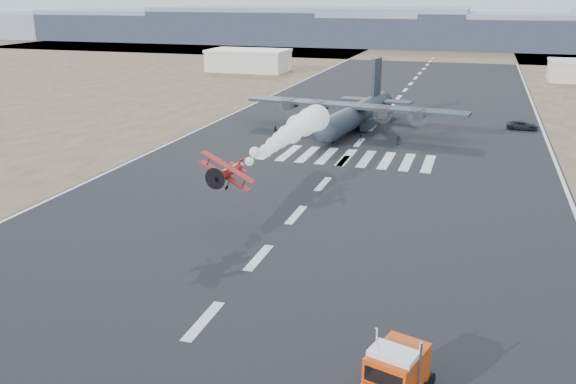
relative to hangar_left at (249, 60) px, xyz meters
The scene contains 21 objects.
ground 154.08m from the hangar_left, 70.27° to the right, with size 500.00×500.00×0.00m, color black.
scrub_far 99.70m from the hangar_left, 58.54° to the left, with size 500.00×80.00×0.00m, color brown.
runway_markings 99.70m from the hangar_left, 58.54° to the right, with size 60.00×260.00×0.01m, color silver, non-canonical shape.
ridge_seg_a 183.53m from the hangar_left, 141.19° to the left, with size 150.00×50.00×13.00m, color slate.
ridge_seg_b 139.02m from the hangar_left, 124.15° to the left, with size 150.00×50.00×15.00m, color slate.
ridge_seg_c 115.84m from the hangar_left, 96.45° to the left, with size 150.00×50.00×17.00m, color slate.
ridge_seg_d 126.25m from the hangar_left, 65.67° to the left, with size 150.00×50.00×13.00m, color slate.
hangar_left is the anchor object (origin of this frame).
semi_truck 164.89m from the hangar_left, 66.10° to the right, with size 4.73×8.70×3.83m.
aerobatic_biplane 134.51m from the hangar_left, 69.92° to the right, with size 5.74×5.60×3.90m.
smoke_trail 112.87m from the hangar_left, 65.25° to the right, with size 3.93×28.89×3.93m.
transport_aircraft 89.58m from the hangar_left, 56.50° to the right, with size 40.08×32.90×11.56m.
support_vehicle 102.38m from the hangar_left, 40.43° to the right, with size 2.51×5.45×1.52m, color black.
crew_a 95.99m from the hangar_left, 61.77° to the right, with size 0.58×0.48×1.59m, color black.
crew_b 92.35m from the hangar_left, 66.15° to the right, with size 0.83×0.51×1.70m, color black.
crew_c 102.69m from the hangar_left, 55.47° to the right, with size 1.04×0.48×1.62m, color black.
crew_d 98.87m from the hangar_left, 58.24° to the right, with size 1.00×0.51×1.71m, color black.
crew_e 91.33m from the hangar_left, 59.17° to the right, with size 0.79×0.48×1.61m, color black.
crew_f 93.41m from the hangar_left, 64.01° to the right, with size 1.71×0.55×1.85m, color black.
crew_g 92.50m from the hangar_left, 58.61° to the right, with size 0.66×0.55×1.82m, color black.
crew_h 94.81m from the hangar_left, 61.27° to the right, with size 0.81×0.50×1.67m, color black.
Camera 1 is at (18.09, -36.44, 23.24)m, focal length 38.00 mm.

